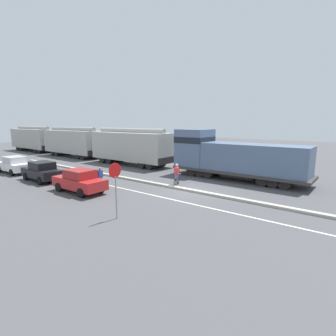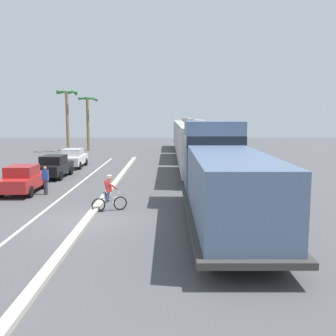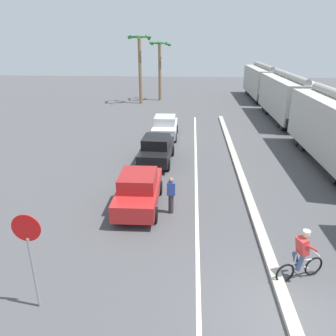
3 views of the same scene
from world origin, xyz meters
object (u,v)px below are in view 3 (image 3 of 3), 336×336
at_px(hopper_car_middle, 287,97).
at_px(parked_car_red, 139,190).
at_px(stop_sign, 29,244).
at_px(palm_tree_far, 160,56).
at_px(pedestrian_by_cars, 171,195).
at_px(cyclist, 301,257).
at_px(parked_car_black, 157,149).
at_px(palm_tree_near, 140,53).
at_px(parked_car_white, 165,127).
at_px(hopper_car_trailing, 262,82).

distance_m(hopper_car_middle, parked_car_red, 20.52).
bearing_deg(parked_car_red, stop_sign, -107.32).
height_order(palm_tree_far, pedestrian_by_cars, palm_tree_far).
bearing_deg(stop_sign, cyclist, 12.47).
relative_size(parked_car_black, palm_tree_near, 0.56).
xyz_separation_m(parked_car_red, pedestrian_by_cars, (1.44, -0.45, 0.03)).
xyz_separation_m(hopper_car_middle, parked_car_white, (-10.43, -6.38, -1.26)).
bearing_deg(cyclist, hopper_car_trailing, 81.38).
bearing_deg(cyclist, pedestrian_by_cars, 137.29).
height_order(hopper_car_trailing, palm_tree_near, palm_tree_near).
bearing_deg(parked_car_black, hopper_car_trailing, 65.89).
distance_m(hopper_car_trailing, palm_tree_near, 15.33).
relative_size(parked_car_black, parked_car_white, 1.01).
height_order(parked_car_red, palm_tree_near, palm_tree_near).
bearing_deg(palm_tree_far, hopper_car_middle, -38.04).
xyz_separation_m(parked_car_white, palm_tree_far, (-1.90, 16.03, 4.27)).
height_order(parked_car_white, palm_tree_near, palm_tree_near).
relative_size(hopper_car_middle, palm_tree_far, 1.55).
xyz_separation_m(parked_car_red, palm_tree_far, (-1.65, 27.13, 4.27)).
bearing_deg(hopper_car_middle, hopper_car_trailing, 90.00).
bearing_deg(cyclist, palm_tree_near, 107.63).
height_order(hopper_car_middle, cyclist, hopper_car_middle).
bearing_deg(pedestrian_by_cars, stop_sign, -120.89).
height_order(parked_car_white, pedestrian_by_cars, same).
xyz_separation_m(hopper_car_middle, cyclist, (-5.06, -21.78, -1.26)).
bearing_deg(hopper_car_trailing, cyclist, -98.62).
relative_size(parked_car_red, stop_sign, 1.47).
bearing_deg(palm_tree_far, hopper_car_trailing, 8.99).
height_order(hopper_car_trailing, parked_car_black, hopper_car_trailing).
xyz_separation_m(hopper_car_middle, stop_sign, (-12.54, -23.44, -0.05)).
bearing_deg(parked_car_red, palm_tree_near, 98.37).
xyz_separation_m(parked_car_red, stop_sign, (-1.86, -5.96, 1.21)).
height_order(hopper_car_trailing, pedestrian_by_cars, hopper_car_trailing).
distance_m(parked_car_red, stop_sign, 6.36).
height_order(parked_car_black, pedestrian_by_cars, same).
relative_size(hopper_car_middle, parked_car_red, 2.51).
bearing_deg(palm_tree_far, parked_car_red, -86.51).
height_order(hopper_car_middle, parked_car_black, hopper_car_middle).
bearing_deg(hopper_car_trailing, parked_car_white, -120.11).
bearing_deg(palm_tree_far, parked_car_white, -83.22).
height_order(palm_tree_near, pedestrian_by_cars, palm_tree_near).
height_order(palm_tree_near, palm_tree_far, palm_tree_near).
height_order(hopper_car_middle, palm_tree_near, palm_tree_near).
relative_size(hopper_car_trailing, parked_car_red, 2.51).
distance_m(parked_car_red, pedestrian_by_cars, 1.51).
bearing_deg(stop_sign, parked_car_white, 82.95).
xyz_separation_m(hopper_car_middle, parked_car_red, (-10.68, -17.48, -1.26)).
distance_m(hopper_car_trailing, pedestrian_by_cars, 30.96).
distance_m(hopper_car_middle, parked_car_white, 12.29).
xyz_separation_m(cyclist, palm_tree_near, (-9.28, 29.22, 4.71)).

